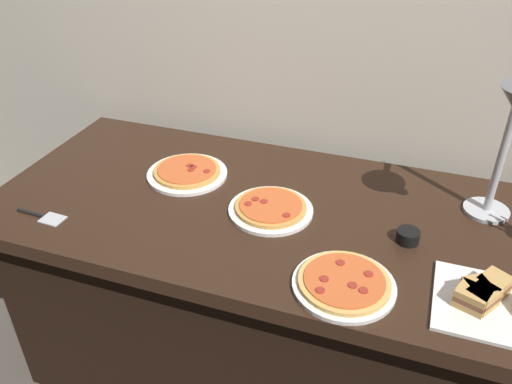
{
  "coord_description": "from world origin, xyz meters",
  "views": [
    {
      "loc": [
        0.37,
        -1.31,
        1.69
      ],
      "look_at": [
        -0.09,
        0.0,
        0.81
      ],
      "focal_mm": 36.56,
      "sensor_mm": 36.0,
      "label": 1
    }
  ],
  "objects_px": {
    "sandwich_platter": "(506,304)",
    "serving_spatula": "(42,216)",
    "pizza_plate_raised_stand": "(344,283)",
    "pizza_plate_front": "(271,208)",
    "pizza_plate_center": "(187,172)",
    "sauce_cup_near": "(408,236)"
  },
  "relations": [
    {
      "from": "serving_spatula",
      "to": "pizza_plate_front",
      "type": "bearing_deg",
      "value": 21.7
    },
    {
      "from": "serving_spatula",
      "to": "sandwich_platter",
      "type": "bearing_deg",
      "value": 2.11
    },
    {
      "from": "pizza_plate_front",
      "to": "pizza_plate_center",
      "type": "relative_size",
      "value": 0.95
    },
    {
      "from": "sauce_cup_near",
      "to": "serving_spatula",
      "type": "bearing_deg",
      "value": -166.98
    },
    {
      "from": "sauce_cup_near",
      "to": "pizza_plate_center",
      "type": "bearing_deg",
      "value": 170.45
    },
    {
      "from": "sandwich_platter",
      "to": "sauce_cup_near",
      "type": "relative_size",
      "value": 5.84
    },
    {
      "from": "pizza_plate_center",
      "to": "sauce_cup_near",
      "type": "relative_size",
      "value": 4.21
    },
    {
      "from": "pizza_plate_front",
      "to": "serving_spatula",
      "type": "height_order",
      "value": "pizza_plate_front"
    },
    {
      "from": "pizza_plate_center",
      "to": "pizza_plate_front",
      "type": "bearing_deg",
      "value": -18.56
    },
    {
      "from": "pizza_plate_front",
      "to": "pizza_plate_raised_stand",
      "type": "height_order",
      "value": "same"
    },
    {
      "from": "pizza_plate_center",
      "to": "serving_spatula",
      "type": "height_order",
      "value": "pizza_plate_center"
    },
    {
      "from": "serving_spatula",
      "to": "sauce_cup_near",
      "type": "bearing_deg",
      "value": 13.02
    },
    {
      "from": "pizza_plate_front",
      "to": "sandwich_platter",
      "type": "xyz_separation_m",
      "value": [
        0.67,
        -0.21,
        0.01
      ]
    },
    {
      "from": "sandwich_platter",
      "to": "serving_spatula",
      "type": "height_order",
      "value": "sandwich_platter"
    },
    {
      "from": "sandwich_platter",
      "to": "serving_spatula",
      "type": "bearing_deg",
      "value": -177.89
    },
    {
      "from": "pizza_plate_raised_stand",
      "to": "pizza_plate_front",
      "type": "bearing_deg",
      "value": 137.2
    },
    {
      "from": "pizza_plate_front",
      "to": "sandwich_platter",
      "type": "relative_size",
      "value": 0.68
    },
    {
      "from": "serving_spatula",
      "to": "pizza_plate_raised_stand",
      "type": "bearing_deg",
      "value": -0.06
    },
    {
      "from": "pizza_plate_front",
      "to": "sandwich_platter",
      "type": "bearing_deg",
      "value": -17.58
    },
    {
      "from": "pizza_plate_raised_stand",
      "to": "serving_spatula",
      "type": "xyz_separation_m",
      "value": [
        -0.95,
        0.0,
        -0.01
      ]
    },
    {
      "from": "pizza_plate_front",
      "to": "pizza_plate_raised_stand",
      "type": "xyz_separation_m",
      "value": [
        0.29,
        -0.26,
        0.0
      ]
    },
    {
      "from": "pizza_plate_center",
      "to": "sandwich_platter",
      "type": "xyz_separation_m",
      "value": [
        1.02,
        -0.33,
        0.01
      ]
    }
  ]
}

